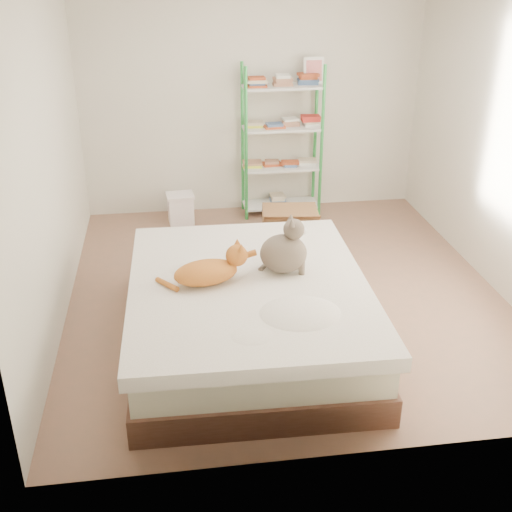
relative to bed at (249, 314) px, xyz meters
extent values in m
cube|color=#94674F|center=(0.43, 0.83, -0.28)|extent=(3.80, 4.20, 0.01)
cube|color=beige|center=(0.43, 2.93, 1.02)|extent=(3.80, 0.01, 2.60)
cube|color=beige|center=(0.43, -1.27, 1.02)|extent=(3.80, 0.01, 2.60)
cube|color=beige|center=(-1.47, 0.83, 1.02)|extent=(0.01, 4.20, 2.60)
cube|color=beige|center=(2.33, 0.83, 1.02)|extent=(0.01, 4.20, 2.60)
cube|color=brown|center=(0.00, 0.00, -0.17)|extent=(1.77, 2.20, 0.22)
cube|color=#F5EFCC|center=(0.00, 0.00, 0.05)|extent=(1.72, 2.13, 0.24)
cube|color=white|center=(0.00, 0.00, 0.23)|extent=(1.81, 2.24, 0.11)
cylinder|color=green|center=(0.31, 2.55, 0.57)|extent=(0.04, 0.04, 1.70)
cylinder|color=green|center=(0.31, 2.87, 0.57)|extent=(0.04, 0.04, 1.70)
cylinder|color=green|center=(1.15, 2.55, 0.57)|extent=(0.04, 0.04, 1.70)
cylinder|color=green|center=(1.15, 2.87, 0.57)|extent=(0.04, 0.04, 1.70)
cube|color=silver|center=(0.73, 2.71, -0.18)|extent=(0.86, 0.34, 0.02)
cube|color=silver|center=(0.73, 2.71, 0.27)|extent=(0.86, 0.34, 0.02)
cube|color=silver|center=(0.73, 2.71, 0.72)|extent=(0.86, 0.34, 0.02)
cube|color=silver|center=(0.73, 2.71, 1.17)|extent=(0.86, 0.34, 0.02)
cube|color=red|center=(0.73, 2.71, -0.12)|extent=(0.20, 0.16, 0.09)
cube|color=red|center=(0.43, 2.71, 0.33)|extent=(0.20, 0.16, 0.09)
cube|color=red|center=(0.63, 2.71, 0.33)|extent=(0.20, 0.16, 0.09)
cube|color=red|center=(0.83, 2.71, 0.33)|extent=(0.20, 0.16, 0.09)
cube|color=red|center=(1.03, 2.71, 0.33)|extent=(0.20, 0.16, 0.09)
cube|color=red|center=(0.43, 2.71, 0.78)|extent=(0.20, 0.16, 0.09)
cube|color=red|center=(0.63, 2.71, 0.78)|extent=(0.20, 0.16, 0.09)
cube|color=red|center=(0.83, 2.71, 0.78)|extent=(0.20, 0.16, 0.09)
cube|color=red|center=(1.03, 2.71, 0.78)|extent=(0.20, 0.16, 0.09)
cube|color=red|center=(0.43, 2.71, 1.23)|extent=(0.20, 0.16, 0.09)
cube|color=red|center=(0.73, 2.71, 1.23)|extent=(0.20, 0.16, 0.09)
cube|color=red|center=(1.03, 2.71, 1.23)|extent=(0.20, 0.16, 0.09)
cube|color=white|center=(1.08, 2.76, 1.32)|extent=(0.22, 0.06, 0.28)
cube|color=red|center=(1.08, 2.74, 1.32)|extent=(0.17, 0.04, 0.22)
cube|color=#94603E|center=(0.67, 1.79, -0.09)|extent=(0.60, 0.51, 0.39)
cube|color=#631A8C|center=(0.69, 1.56, -0.09)|extent=(0.33, 0.05, 0.09)
cube|color=#94603E|center=(0.67, 1.57, 0.11)|extent=(0.57, 0.23, 0.12)
cube|color=white|center=(-0.43, 2.55, -0.12)|extent=(0.29, 0.25, 0.31)
cube|color=white|center=(-0.43, 2.55, 0.04)|extent=(0.32, 0.29, 0.03)
camera|label=1|loc=(-0.54, -4.18, 2.52)|focal=45.00mm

